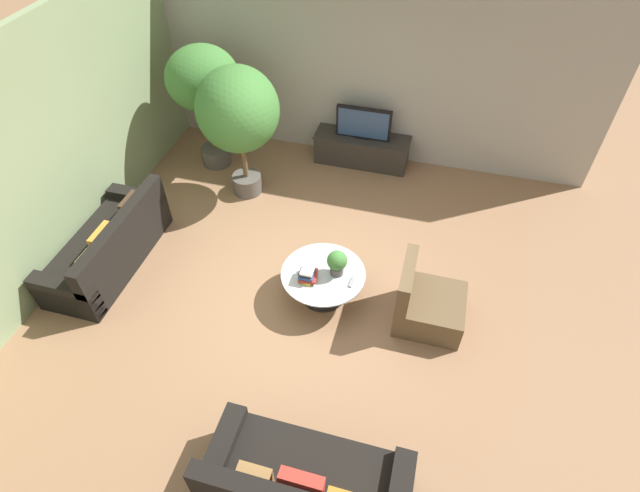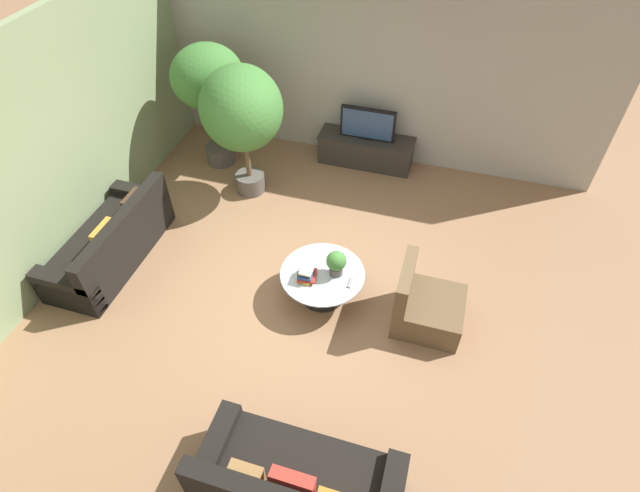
% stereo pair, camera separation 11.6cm
% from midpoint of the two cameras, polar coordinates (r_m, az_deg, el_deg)
% --- Properties ---
extents(ground_plane, '(24.00, 24.00, 0.00)m').
position_cam_midpoint_polar(ground_plane, '(6.56, -2.25, -4.86)').
color(ground_plane, '#8C6647').
extents(back_wall_stone, '(7.40, 0.12, 3.00)m').
position_cam_midpoint_polar(back_wall_stone, '(8.18, 4.47, 19.53)').
color(back_wall_stone, '#A39E93').
rests_on(back_wall_stone, ground).
extents(side_wall_left, '(0.12, 7.40, 3.00)m').
position_cam_midpoint_polar(side_wall_left, '(7.16, -28.34, 10.01)').
color(side_wall_left, gray).
rests_on(side_wall_left, ground).
extents(media_console, '(1.57, 0.50, 0.50)m').
position_cam_midpoint_polar(media_console, '(8.50, 4.39, 10.96)').
color(media_console, '#2D2823').
rests_on(media_console, ground).
extents(television, '(0.89, 0.13, 0.52)m').
position_cam_midpoint_polar(television, '(8.24, 4.58, 13.80)').
color(television, black).
rests_on(television, media_console).
extents(coffee_table, '(1.06, 1.06, 0.42)m').
position_cam_midpoint_polar(coffee_table, '(6.27, -0.16, -3.86)').
color(coffee_table, black).
rests_on(coffee_table, ground).
extents(couch_by_wall, '(0.84, 1.96, 0.84)m').
position_cam_midpoint_polar(couch_by_wall, '(7.26, -23.35, -0.10)').
color(couch_by_wall, black).
rests_on(couch_by_wall, ground).
extents(couch_near_entry, '(1.85, 0.84, 0.84)m').
position_cam_midpoint_polar(couch_near_entry, '(5.02, -2.35, -25.76)').
color(couch_near_entry, black).
rests_on(couch_near_entry, ground).
extents(armchair_wicker, '(0.80, 0.76, 0.86)m').
position_cam_midpoint_polar(armchair_wicker, '(6.17, 11.47, -6.54)').
color(armchair_wicker, brown).
rests_on(armchair_wicker, ground).
extents(potted_palm_tall, '(1.11, 1.11, 2.00)m').
position_cam_midpoint_polar(potted_palm_tall, '(8.07, -13.60, 17.65)').
color(potted_palm_tall, '#514C47').
rests_on(potted_palm_tall, ground).
extents(potted_palm_corner, '(1.18, 1.18, 2.05)m').
position_cam_midpoint_polar(potted_palm_corner, '(7.32, -9.82, 14.80)').
color(potted_palm_corner, '#514C47').
rests_on(potted_palm_corner, ground).
extents(potted_plant_tabletop, '(0.25, 0.25, 0.35)m').
position_cam_midpoint_polar(potted_plant_tabletop, '(6.03, 1.40, -1.87)').
color(potted_plant_tabletop, '#514C47').
rests_on(potted_plant_tabletop, coffee_table).
extents(book_stack, '(0.25, 0.27, 0.17)m').
position_cam_midpoint_polar(book_stack, '(6.06, -2.00, -3.25)').
color(book_stack, gold).
rests_on(book_stack, coffee_table).
extents(remote_black, '(0.05, 0.16, 0.02)m').
position_cam_midpoint_polar(remote_black, '(6.34, 1.91, -1.31)').
color(remote_black, black).
rests_on(remote_black, coffee_table).
extents(remote_silver, '(0.05, 0.16, 0.02)m').
position_cam_midpoint_polar(remote_silver, '(6.07, 3.10, -4.15)').
color(remote_silver, gray).
rests_on(remote_silver, coffee_table).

